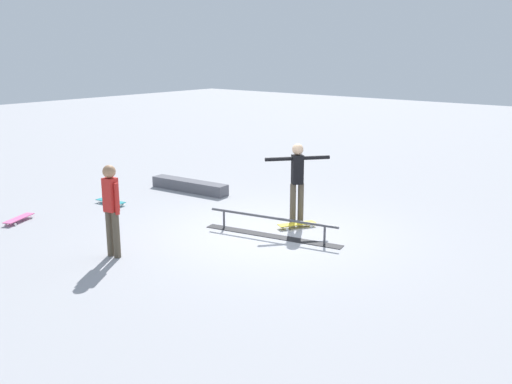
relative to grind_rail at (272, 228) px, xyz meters
The scene contains 8 objects.
ground_plane 0.27m from the grind_rail, 36.01° to the right, with size 60.00×60.00×0.00m, color #9E9EA3.
grind_rail is the anchor object (origin of this frame).
skate_ledge 4.21m from the grind_rail, 21.94° to the right, with size 2.26×0.38×0.28m, color #595960.
skater_main 1.31m from the grind_rail, 82.85° to the right, with size 0.93×1.11×1.70m.
skateboard_main 0.79m from the grind_rail, 93.72° to the right, with size 0.57×0.79×0.09m.
bystander_red_shirt 3.15m from the grind_rail, 60.55° to the left, with size 0.38×0.23×1.66m.
loose_skateboard_pink 5.47m from the grind_rail, 28.84° to the left, with size 0.50×0.81×0.09m.
loose_skateboard_teal 4.46m from the grind_rail, ahead, with size 0.82×0.34×0.09m.
Camera 1 is at (-6.68, 8.64, 3.61)m, focal length 40.12 mm.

